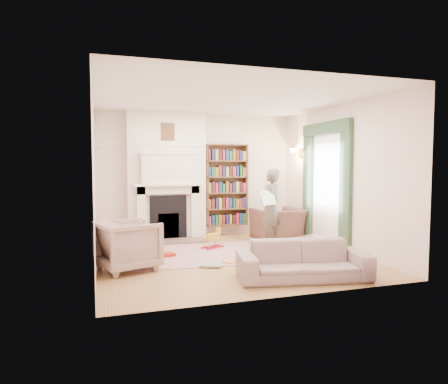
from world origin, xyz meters
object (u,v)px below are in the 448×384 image
object	(u,v)px
rocking_horse	(213,239)
coffee_table	(309,252)
man_reading	(271,207)
sofa	(303,260)
paraffin_heater	(139,234)
armchair_left	(128,245)
armchair_reading	(278,223)
bookcase	(226,185)

from	to	relation	value
rocking_horse	coffee_table	bearing A→B (deg)	-81.37
man_reading	rocking_horse	xyz separation A→B (m)	(-1.24, -0.00, -0.59)
sofa	paraffin_heater	distance (m)	3.60
paraffin_heater	sofa	bearing A→B (deg)	-55.37
sofa	coffee_table	bearing A→B (deg)	64.94
armchair_left	paraffin_heater	distance (m)	1.71
armchair_reading	man_reading	xyz separation A→B (m)	(-0.45, -0.60, 0.45)
armchair_left	coffee_table	distance (m)	2.92
paraffin_heater	man_reading	bearing A→B (deg)	-12.12
paraffin_heater	armchair_left	bearing A→B (deg)	-101.06
sofa	man_reading	size ratio (longest dim) A/B	1.19
armchair_left	paraffin_heater	xyz separation A→B (m)	(0.33, 1.68, -0.12)
bookcase	sofa	size ratio (longest dim) A/B	0.99
armchair_reading	paraffin_heater	size ratio (longest dim) A/B	1.87
coffee_table	rocking_horse	world-z (taller)	coffee_table
man_reading	sofa	bearing A→B (deg)	45.87
sofa	man_reading	world-z (taller)	man_reading
sofa	rocking_horse	distance (m)	2.49
armchair_left	sofa	world-z (taller)	armchair_left
rocking_horse	armchair_reading	bearing A→B (deg)	-5.07
coffee_table	rocking_horse	xyz separation A→B (m)	(-1.15, 1.74, -0.03)
armchair_reading	sofa	world-z (taller)	armchair_reading
rocking_horse	man_reading	bearing A→B (deg)	-24.58
coffee_table	rocking_horse	size ratio (longest dim) A/B	1.55
armchair_left	paraffin_heater	size ratio (longest dim) A/B	1.56
armchair_left	coffee_table	xyz separation A→B (m)	(2.85, -0.63, -0.17)
armchair_reading	man_reading	distance (m)	0.87
man_reading	paraffin_heater	bearing A→B (deg)	-42.94
armchair_reading	rocking_horse	size ratio (longest dim) A/B	2.28
man_reading	coffee_table	bearing A→B (deg)	56.10
coffee_table	armchair_left	bearing A→B (deg)	147.39
man_reading	coffee_table	world-z (taller)	man_reading
bookcase	man_reading	distance (m)	1.49
sofa	coffee_table	world-z (taller)	sofa
sofa	rocking_horse	size ratio (longest dim) A/B	4.15
armchair_reading	armchair_left	size ratio (longest dim) A/B	1.20
bookcase	rocking_horse	bearing A→B (deg)	-118.10
sofa	rocking_horse	xyz separation A→B (m)	(-0.67, 2.40, -0.07)
armchair_left	man_reading	bearing A→B (deg)	-88.62
coffee_table	bookcase	bearing A→B (deg)	77.79
armchair_reading	armchair_left	bearing A→B (deg)	21.38
bookcase	armchair_left	world-z (taller)	bookcase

